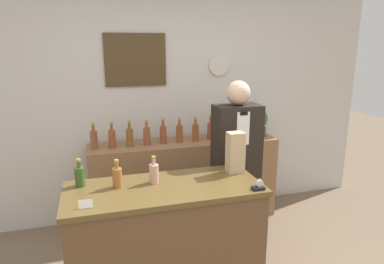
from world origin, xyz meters
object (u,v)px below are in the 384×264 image
(paper_bag, at_px, (235,152))
(tape_dispenser, at_px, (259,186))
(potted_plant, at_px, (257,122))
(shopkeeper, at_px, (236,170))

(paper_bag, relative_size, tape_dispenser, 3.76)
(potted_plant, bearing_deg, paper_bag, -124.76)
(potted_plant, height_order, paper_bag, paper_bag)
(potted_plant, height_order, tape_dispenser, potted_plant)
(paper_bag, height_order, tape_dispenser, paper_bag)
(shopkeeper, xyz_separation_m, paper_bag, (-0.15, -0.31, 0.28))
(potted_plant, xyz_separation_m, paper_bag, (-0.73, -1.05, 0.01))
(potted_plant, relative_size, paper_bag, 0.96)
(potted_plant, distance_m, paper_bag, 1.28)
(shopkeeper, height_order, paper_bag, shopkeeper)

